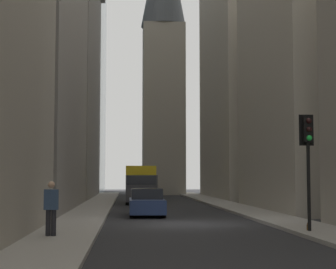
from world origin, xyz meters
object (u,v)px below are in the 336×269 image
delivery_truck (141,184)px  traffic_light_foreground (308,145)px  pedestrian (51,206)px  discarded_bottle (308,227)px  sedan_navy (147,203)px

delivery_truck → traffic_light_foreground: size_ratio=1.58×
pedestrian → discarded_bottle: 8.84m
pedestrian → discarded_bottle: pedestrian is taller
sedan_navy → discarded_bottle: sedan_navy is taller
pedestrian → discarded_bottle: size_ratio=6.41×
traffic_light_foreground → discarded_bottle: 2.89m
pedestrian → discarded_bottle: (1.19, -8.72, -0.83)m
pedestrian → sedan_navy: bearing=-17.4°
traffic_light_foreground → delivery_truck: bearing=12.8°
traffic_light_foreground → discarded_bottle: traffic_light_foreground is taller
traffic_light_foreground → pedestrian: (-1.04, 8.74, -2.05)m
discarded_bottle → delivery_truck: bearing=12.8°
delivery_truck → discarded_bottle: (-23.25, -5.30, -1.21)m
discarded_bottle → traffic_light_foreground: bearing=-171.3°
traffic_light_foreground → pedestrian: bearing=96.8°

